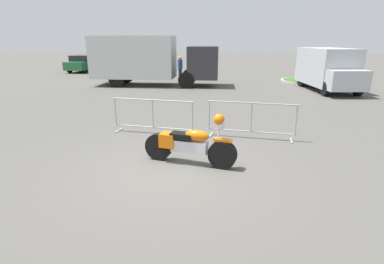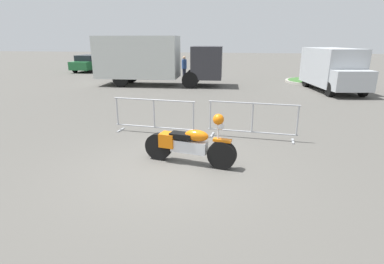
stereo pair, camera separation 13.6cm
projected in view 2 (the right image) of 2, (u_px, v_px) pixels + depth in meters
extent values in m
plane|color=#54514C|center=(170.00, 169.00, 6.71)|extent=(120.00, 120.00, 0.00)
cylinder|color=black|center=(222.00, 155.00, 6.67)|extent=(0.67, 0.30, 0.65)
cylinder|color=black|center=(159.00, 146.00, 7.19)|extent=(0.67, 0.30, 0.65)
cube|color=silver|center=(189.00, 146.00, 6.90)|extent=(0.88, 0.40, 0.28)
ellipsoid|color=orange|center=(197.00, 136.00, 6.75)|extent=(0.61, 0.36, 0.26)
cube|color=black|center=(182.00, 136.00, 6.89)|extent=(0.57, 0.38, 0.12)
cube|color=orange|center=(168.00, 140.00, 7.04)|extent=(0.42, 0.39, 0.32)
cube|color=orange|center=(222.00, 140.00, 6.56)|extent=(0.42, 0.21, 0.06)
cylinder|color=silver|center=(218.00, 134.00, 6.56)|extent=(0.05, 0.05, 0.46)
sphere|color=silver|center=(221.00, 126.00, 6.49)|extent=(0.16, 0.16, 0.16)
sphere|color=orange|center=(218.00, 119.00, 6.46)|extent=(0.24, 0.24, 0.24)
cylinder|color=#9EA0A5|center=(154.00, 100.00, 8.96)|extent=(2.57, 0.27, 0.04)
cylinder|color=#9EA0A5|center=(155.00, 127.00, 9.21)|extent=(2.57, 0.27, 0.04)
cylinder|color=#9EA0A5|center=(117.00, 111.00, 9.39)|extent=(0.05, 0.05, 0.85)
cylinder|color=#9EA0A5|center=(154.00, 114.00, 9.08)|extent=(0.05, 0.05, 0.85)
cylinder|color=#9EA0A5|center=(193.00, 116.00, 8.78)|extent=(0.05, 0.05, 0.85)
cube|color=#9EA0A5|center=(121.00, 130.00, 9.55)|extent=(0.10, 0.44, 0.03)
cube|color=#9EA0A5|center=(191.00, 136.00, 8.98)|extent=(0.10, 0.44, 0.03)
cylinder|color=#9EA0A5|center=(253.00, 103.00, 8.48)|extent=(2.57, 0.27, 0.04)
cylinder|color=#9EA0A5|center=(252.00, 132.00, 8.73)|extent=(2.57, 0.27, 0.04)
cylinder|color=#9EA0A5|center=(210.00, 115.00, 8.91)|extent=(0.05, 0.05, 0.85)
cylinder|color=#9EA0A5|center=(252.00, 118.00, 8.61)|extent=(0.05, 0.05, 0.85)
cylinder|color=#9EA0A5|center=(298.00, 121.00, 8.31)|extent=(0.05, 0.05, 0.85)
cube|color=#9EA0A5|center=(212.00, 135.00, 9.07)|extent=(0.10, 0.44, 0.03)
cube|color=#9EA0A5|center=(293.00, 141.00, 8.50)|extent=(0.10, 0.44, 0.03)
cube|color=silver|center=(138.00, 57.00, 18.55)|extent=(5.12, 2.59, 2.50)
cube|color=#2D2D33|center=(207.00, 62.00, 18.18)|extent=(1.92, 2.29, 1.90)
cylinder|color=black|center=(194.00, 76.00, 19.47)|extent=(0.97, 0.34, 0.96)
cylinder|color=black|center=(190.00, 80.00, 17.64)|extent=(0.97, 0.34, 0.96)
cylinder|color=black|center=(131.00, 75.00, 19.93)|extent=(0.97, 0.34, 0.96)
cylinder|color=black|center=(121.00, 79.00, 18.09)|extent=(0.97, 0.34, 0.96)
cube|color=#B2B7BC|center=(331.00, 67.00, 16.82)|extent=(2.67, 4.38, 2.00)
cube|color=#B2B7BC|center=(352.00, 81.00, 14.57)|extent=(2.03, 1.21, 1.00)
cylinder|color=black|center=(363.00, 89.00, 15.10)|extent=(0.36, 0.75, 0.72)
cylinder|color=black|center=(330.00, 89.00, 15.10)|extent=(0.36, 0.75, 0.72)
cylinder|color=black|center=(334.00, 81.00, 18.25)|extent=(0.36, 0.75, 0.72)
cylinder|color=black|center=(306.00, 81.00, 18.25)|extent=(0.36, 0.75, 0.72)
cube|color=#236B38|center=(90.00, 64.00, 27.05)|extent=(1.84, 4.27, 0.69)
cube|color=#1E232B|center=(89.00, 58.00, 26.74)|extent=(1.64, 2.21, 0.49)
cylinder|color=black|center=(91.00, 66.00, 28.54)|extent=(0.23, 0.64, 0.63)
cylinder|color=black|center=(105.00, 66.00, 28.26)|extent=(0.23, 0.64, 0.63)
cylinder|color=black|center=(75.00, 69.00, 26.00)|extent=(0.23, 0.64, 0.63)
cylinder|color=black|center=(90.00, 69.00, 25.73)|extent=(0.23, 0.64, 0.63)
cube|color=black|center=(119.00, 65.00, 26.98)|extent=(1.77, 4.11, 0.66)
cube|color=#1E232B|center=(118.00, 58.00, 26.67)|extent=(1.58, 2.12, 0.47)
cylinder|color=black|center=(118.00, 66.00, 28.41)|extent=(0.22, 0.61, 0.60)
cylinder|color=black|center=(132.00, 67.00, 28.14)|extent=(0.22, 0.61, 0.60)
cylinder|color=black|center=(106.00, 69.00, 25.97)|extent=(0.22, 0.61, 0.60)
cylinder|color=black|center=(121.00, 69.00, 25.71)|extent=(0.22, 0.61, 0.60)
cube|color=white|center=(147.00, 65.00, 26.57)|extent=(1.83, 4.25, 0.68)
cube|color=#1E232B|center=(146.00, 58.00, 26.26)|extent=(1.63, 2.19, 0.49)
cylinder|color=black|center=(145.00, 67.00, 28.05)|extent=(0.23, 0.63, 0.63)
cylinder|color=black|center=(159.00, 67.00, 27.78)|extent=(0.23, 0.63, 0.63)
cylinder|color=black|center=(134.00, 69.00, 25.53)|extent=(0.23, 0.63, 0.63)
cylinder|color=black|center=(150.00, 70.00, 25.26)|extent=(0.23, 0.63, 0.63)
cylinder|color=#262838|center=(184.00, 75.00, 20.63)|extent=(0.25, 0.25, 0.85)
cylinder|color=#2D4C8C|center=(184.00, 64.00, 20.42)|extent=(0.36, 0.36, 0.62)
sphere|color=tan|center=(184.00, 58.00, 20.29)|extent=(0.22, 0.22, 0.22)
cylinder|color=#ADA89E|center=(314.00, 82.00, 20.06)|extent=(3.73, 3.73, 0.14)
cylinder|color=#38662D|center=(314.00, 80.00, 20.04)|extent=(3.43, 3.43, 0.02)
sphere|color=#1E511E|center=(316.00, 74.00, 20.05)|extent=(1.01, 1.01, 1.01)
sphere|color=#286023|center=(320.00, 76.00, 19.21)|extent=(0.86, 0.86, 0.86)
sphere|color=#286023|center=(318.00, 75.00, 19.47)|extent=(0.99, 0.99, 0.99)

